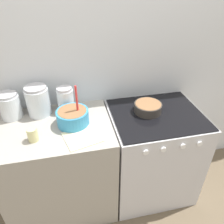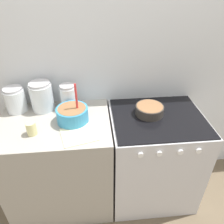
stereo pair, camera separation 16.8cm
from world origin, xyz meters
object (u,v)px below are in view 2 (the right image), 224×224
object	(u,v)px
mixing_bowl	(72,114)
storage_jar_right	(69,98)
tin_can	(31,128)
baking_pan	(149,110)
storage_jar_middle	(42,98)
stove	(153,157)
storage_jar_left	(16,101)

from	to	relation	value
mixing_bowl	storage_jar_right	xyz separation A→B (m)	(-0.04, 0.20, 0.02)
storage_jar_right	tin_can	xyz separation A→B (m)	(-0.24, -0.33, -0.04)
baking_pan	storage_jar_middle	bearing A→B (deg)	169.43
stove	storage_jar_right	xyz separation A→B (m)	(-0.71, 0.20, 0.53)
storage_jar_middle	baking_pan	bearing A→B (deg)	-10.57
storage_jar_left	storage_jar_right	distance (m)	0.42
storage_jar_middle	storage_jar_right	bearing A→B (deg)	0.00
stove	storage_jar_left	xyz separation A→B (m)	(-1.13, 0.20, 0.53)
baking_pan	storage_jar_left	world-z (taller)	storage_jar_left
stove	tin_can	size ratio (longest dim) A/B	9.19
storage_jar_right	tin_can	world-z (taller)	storage_jar_right
storage_jar_right	tin_can	size ratio (longest dim) A/B	2.14
storage_jar_left	storage_jar_right	bearing A→B (deg)	-0.00
mixing_bowl	storage_jar_middle	distance (m)	0.32
stove	storage_jar_right	size ratio (longest dim) A/B	4.29
baking_pan	storage_jar_middle	xyz separation A→B (m)	(-0.85, 0.16, 0.06)
storage_jar_left	tin_can	size ratio (longest dim) A/B	2.10
storage_jar_right	tin_can	bearing A→B (deg)	-126.13
tin_can	baking_pan	bearing A→B (deg)	10.77
stove	mixing_bowl	bearing A→B (deg)	179.35
mixing_bowl	storage_jar_middle	world-z (taller)	mixing_bowl
tin_can	mixing_bowl	bearing A→B (deg)	25.06
mixing_bowl	stove	bearing A→B (deg)	-0.65
stove	mixing_bowl	size ratio (longest dim) A/B	2.85
storage_jar_middle	tin_can	xyz separation A→B (m)	(-0.03, -0.33, -0.05)
storage_jar_left	storage_jar_middle	size ratio (longest dim) A/B	0.85
storage_jar_right	storage_jar_middle	bearing A→B (deg)	180.00
baking_pan	tin_can	distance (m)	0.89
baking_pan	storage_jar_left	bearing A→B (deg)	171.48
storage_jar_middle	tin_can	world-z (taller)	storage_jar_middle
storage_jar_left	storage_jar_right	size ratio (longest dim) A/B	0.98
storage_jar_left	storage_jar_middle	world-z (taller)	storage_jar_middle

